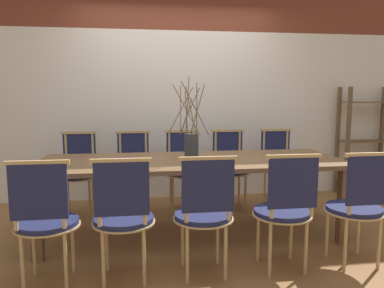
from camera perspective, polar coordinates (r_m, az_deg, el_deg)
ground_plane at (r=3.79m, az=-0.00°, el=-13.54°), size 16.00×16.00×0.00m
wall_rear at (r=4.93m, az=-2.34°, el=10.29°), size 12.00×0.06×3.20m
dining_table at (r=3.60m, az=-0.00°, el=-3.62°), size 2.89×1.04×0.74m
chair_near_leftend at (r=2.85m, az=-21.46°, el=-10.40°), size 0.46×0.46×0.94m
chair_near_left at (r=2.78m, az=-10.43°, el=-10.48°), size 0.46×0.46×0.94m
chair_near_center at (r=2.81m, az=1.92°, el=-10.11°), size 0.46×0.46×0.94m
chair_near_right at (r=2.98m, az=13.95°, el=-9.32°), size 0.46×0.46×0.94m
chair_near_rightend at (r=3.25m, az=23.95°, el=-8.34°), size 0.46×0.46×0.94m
chair_far_leftend at (r=4.49m, az=-16.93°, el=-3.76°), size 0.46×0.46×0.94m
chair_far_left at (r=4.44m, az=-8.93°, el=-3.65°), size 0.46×0.46×0.94m
chair_far_center at (r=4.47m, az=-1.38°, el=-3.49°), size 0.46×0.46×0.94m
chair_far_right at (r=4.57m, az=5.80°, el=-3.28°), size 0.46×0.46×0.94m
chair_far_rightend at (r=4.75m, az=13.09°, el=-3.02°), size 0.46×0.46×0.94m
vase_centerpiece at (r=3.49m, az=-0.12°, el=-0.10°), size 0.36×0.40×0.78m
book_stack at (r=3.58m, az=-11.00°, el=-2.41°), size 0.26×0.19×0.02m
shelving_rack at (r=5.63m, az=24.86°, el=0.36°), size 0.71×0.30×1.47m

